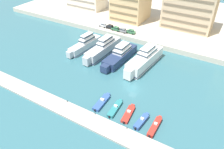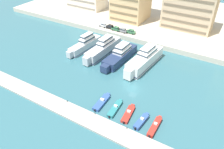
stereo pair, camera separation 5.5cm
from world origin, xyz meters
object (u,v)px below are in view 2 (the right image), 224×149
object	(u,v)px
car_green_center	(131,31)
motorboat_red_mid_left	(128,114)
yacht_navy_mid_left	(120,55)
motorboat_red_center	(155,126)
car_green_mid_left	(116,29)
yacht_silver_far_left	(85,44)
yacht_silver_left	(103,48)
car_silver_far_left	(103,25)
car_black_left	(110,27)
motorboat_teal_left	(115,108)
car_grey_center_left	(123,30)
motorboat_blue_center_left	(141,121)
yacht_white_center_left	(145,59)
motorboat_blue_far_left	(102,102)

from	to	relation	value
car_green_center	motorboat_red_mid_left	bearing A→B (deg)	-63.97
yacht_navy_mid_left	motorboat_red_center	world-z (taller)	yacht_navy_mid_left
car_green_mid_left	motorboat_red_center	bearing A→B (deg)	-49.94
yacht_silver_far_left	yacht_silver_left	world-z (taller)	yacht_silver_left
motorboat_red_center	car_green_center	xyz separation A→B (m)	(-28.45, 42.93, 2.59)
yacht_silver_left	car_green_center	distance (m)	18.08
car_silver_far_left	car_black_left	bearing A→B (deg)	-0.43
motorboat_teal_left	car_grey_center_left	xyz separation A→B (m)	(-20.25, 41.71, 2.69)
motorboat_blue_center_left	car_black_left	xyz separation A→B (m)	(-35.28, 42.95, 2.56)
yacht_silver_far_left	car_grey_center_left	xyz separation A→B (m)	(7.67, 17.53, 1.00)
motorboat_blue_center_left	car_green_mid_left	distance (m)	53.15
yacht_silver_far_left	motorboat_blue_center_left	bearing A→B (deg)	-34.53
car_black_left	car_green_center	xyz separation A→B (m)	(10.43, 0.13, 0.00)
motorboat_blue_center_left	car_grey_center_left	distance (m)	51.21
motorboat_red_mid_left	yacht_silver_far_left	bearing A→B (deg)	143.02
car_silver_far_left	car_grey_center_left	distance (m)	10.54
yacht_white_center_left	yacht_silver_left	bearing A→B (deg)	-179.31
motorboat_red_mid_left	motorboat_blue_center_left	bearing A→B (deg)	-10.90
car_black_left	motorboat_red_mid_left	bearing A→B (deg)	-53.59
motorboat_red_center	car_black_left	size ratio (longest dim) A/B	1.83
motorboat_blue_far_left	car_green_mid_left	xyz separation A→B (m)	(-19.10, 41.44, 2.67)
yacht_navy_mid_left	car_green_mid_left	distance (m)	21.65
motorboat_teal_left	motorboat_blue_center_left	bearing A→B (deg)	-5.09
motorboat_red_mid_left	car_green_mid_left	distance (m)	50.07
motorboat_teal_left	car_grey_center_left	world-z (taller)	car_grey_center_left
yacht_silver_left	motorboat_blue_center_left	xyz separation A→B (m)	(27.75, -25.25, -1.82)
motorboat_red_mid_left	car_black_left	xyz separation A→B (m)	(-31.08, 42.14, 2.71)
yacht_white_center_left	motorboat_red_center	size ratio (longest dim) A/B	2.90
yacht_white_center_left	motorboat_blue_far_left	world-z (taller)	yacht_white_center_left
yacht_silver_left	car_green_center	bearing A→B (deg)	80.74
car_green_mid_left	car_black_left	bearing A→B (deg)	170.83
yacht_silver_left	car_silver_far_left	world-z (taller)	yacht_silver_left
yacht_navy_mid_left	motorboat_teal_left	size ratio (longest dim) A/B	2.70
motorboat_blue_center_left	car_green_mid_left	bearing A→B (deg)	126.98
motorboat_red_mid_left	motorboat_red_center	xyz separation A→B (m)	(7.80, -0.66, 0.13)
motorboat_blue_center_left	car_green_center	size ratio (longest dim) A/B	1.59
car_green_mid_left	motorboat_teal_left	bearing A→B (deg)	-60.43
motorboat_red_mid_left	yacht_silver_left	bearing A→B (deg)	133.94
car_black_left	car_green_center	bearing A→B (deg)	0.69
motorboat_red_mid_left	motorboat_red_center	distance (m)	7.83
motorboat_blue_center_left	motorboat_red_center	size ratio (longest dim) A/B	0.86
car_green_center	motorboat_blue_far_left	bearing A→B (deg)	-74.07
car_silver_far_left	car_green_mid_left	world-z (taller)	same
motorboat_red_center	car_silver_far_left	bearing A→B (deg)	134.89
motorboat_blue_far_left	yacht_silver_left	bearing A→B (deg)	121.59
motorboat_teal_left	motorboat_red_mid_left	distance (m)	4.09
yacht_silver_far_left	yacht_silver_left	bearing A→B (deg)	2.28
yacht_navy_mid_left	motorboat_red_center	xyz separation A→B (m)	(23.51, -24.29, -1.54)
car_green_center	motorboat_blue_center_left	bearing A→B (deg)	-60.02
motorboat_red_mid_left	motorboat_red_center	world-z (taller)	motorboat_red_center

